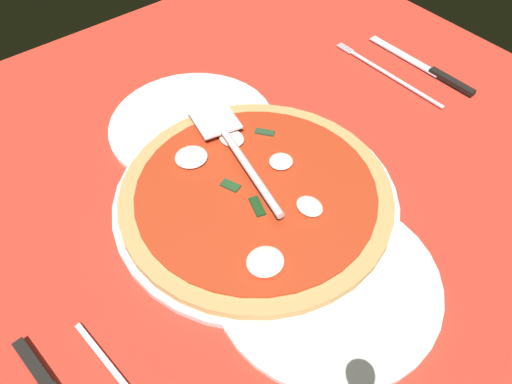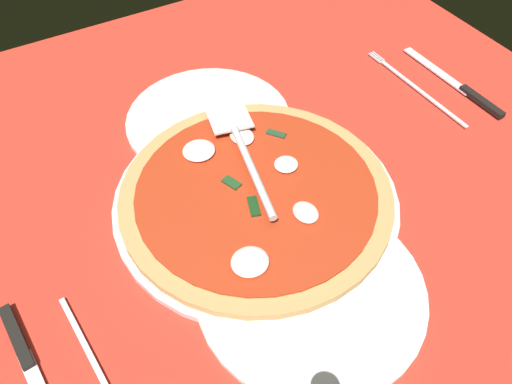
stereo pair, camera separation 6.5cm
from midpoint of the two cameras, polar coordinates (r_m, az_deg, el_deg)
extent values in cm
cube|color=red|center=(68.36, 5.26, -0.94)|extent=(102.86, 102.86, 0.80)
cube|color=silver|center=(62.37, 25.57, -14.89)|extent=(6.86, 6.86, 0.10)
cube|color=silver|center=(67.53, 25.18, -7.64)|extent=(6.86, 6.86, 0.10)
cube|color=silver|center=(60.12, 16.54, -13.64)|extent=(6.86, 6.86, 0.10)
cube|color=silver|center=(73.60, 24.87, -1.50)|extent=(6.86, 6.86, 0.10)
cube|color=silver|center=(65.45, 17.07, -6.25)|extent=(6.86, 6.86, 0.10)
cube|color=silver|center=(59.38, 7.18, -11.98)|extent=(6.86, 6.86, 0.10)
cube|color=silver|center=(56.07, -4.94, -18.21)|extent=(6.86, 6.86, 0.10)
cube|color=silver|center=(80.39, 24.60, 3.65)|extent=(6.86, 6.86, 0.10)
cube|color=silver|center=(71.70, 17.50, -0.06)|extent=(6.86, 6.86, 0.10)
cube|color=silver|center=(64.77, 8.66, -4.67)|extent=(6.86, 6.86, 0.10)
cube|color=silver|center=(60.21, -2.05, -10.02)|extent=(6.86, 6.86, 0.10)
cube|color=silver|center=(58.58, -14.33, -15.51)|extent=(6.86, 6.86, 0.10)
cube|color=silver|center=(87.73, 24.38, 7.97)|extent=(6.86, 6.86, 0.10)
cube|color=silver|center=(78.66, 17.86, 5.08)|extent=(6.86, 6.86, 0.10)
cube|color=silver|center=(71.08, 9.87, 1.43)|extent=(6.86, 6.86, 0.10)
cube|color=silver|center=(65.53, 0.30, -2.99)|extent=(6.86, 6.86, 0.10)
cube|color=silver|center=(62.55, -10.70, -7.92)|extent=(6.86, 6.86, 0.10)
cube|color=silver|center=(62.51, -22.52, -12.77)|extent=(6.86, 6.86, 0.10)
cube|color=silver|center=(95.49, 24.19, 11.61)|extent=(6.86, 6.86, 0.10)
cube|color=silver|center=(86.14, 18.16, 9.37)|extent=(6.86, 6.86, 0.10)
cube|color=silver|center=(78.09, 10.88, 6.49)|extent=(6.86, 6.86, 0.10)
cube|color=silver|center=(71.78, 2.24, 2.89)|extent=(6.86, 6.86, 0.10)
cube|color=silver|center=(67.69, -7.68, -1.33)|extent=(6.86, 6.86, 0.10)
cube|color=silver|center=(66.25, -18.47, -5.86)|extent=(6.86, 6.86, 0.10)
cube|color=silver|center=(103.58, 24.03, 14.69)|extent=(6.86, 6.86, 0.10)
cube|color=silver|center=(94.03, 18.42, 12.95)|extent=(6.86, 6.86, 0.10)
cube|color=silver|center=(85.63, 11.73, 10.68)|extent=(6.86, 6.86, 0.10)
cube|color=silver|center=(78.73, 3.87, 7.79)|extent=(6.86, 6.86, 0.10)
cube|color=silver|center=(73.76, -5.13, 4.26)|extent=(6.86, 6.86, 0.10)
cube|color=silver|center=(71.12, -15.01, 0.22)|extent=(6.86, 6.86, 0.10)
cube|color=silver|center=(102.24, 18.64, 15.96)|extent=(6.86, 6.86, 0.10)
cube|color=silver|center=(93.56, 12.46, 14.18)|extent=(6.86, 6.86, 0.10)
cube|color=silver|center=(86.21, 5.26, 11.86)|extent=(6.86, 6.86, 0.10)
cube|color=silver|center=(80.53, -2.96, 8.95)|extent=(6.86, 6.86, 0.10)
cube|color=silver|center=(76.91, -12.03, 5.47)|extent=(6.86, 6.86, 0.10)
cube|color=silver|center=(75.65, -21.57, 1.61)|extent=(6.86, 6.86, 0.10)
cube|color=silver|center=(110.68, 18.83, 18.52)|extent=(6.86, 6.86, 0.10)
cube|color=silver|center=(101.80, 13.09, 17.12)|extent=(6.86, 6.86, 0.10)
cube|color=silver|center=(94.09, 6.45, 15.26)|extent=(6.86, 6.86, 0.10)
cube|color=silver|center=(87.86, -1.10, 12.87)|extent=(6.86, 6.86, 0.10)
cube|color=silver|center=(83.44, -9.45, 9.92)|extent=(6.86, 6.86, 0.10)
cube|color=silver|center=(81.12, -18.32, 6.50)|extent=(6.86, 6.86, 0.10)
cube|color=silver|center=(110.28, 13.64, 19.61)|extent=(6.86, 6.86, 0.10)
cube|color=silver|center=(102.29, 7.48, 18.12)|extent=(6.86, 6.86, 0.10)
cube|color=silver|center=(95.61, 0.51, 16.17)|extent=(6.86, 6.86, 0.10)
cube|color=silver|center=(90.53, -7.20, 13.69)|extent=(6.86, 6.86, 0.10)
cube|color=silver|center=(87.32, -15.46, 10.71)|extent=(6.86, 6.86, 0.10)
cube|color=silver|center=(86.21, -23.96, 7.35)|extent=(6.86, 6.86, 0.10)
cube|color=silver|center=(103.69, 1.91, 18.95)|extent=(6.86, 6.86, 0.10)
cube|color=silver|center=(98.07, -5.24, 16.88)|extent=(6.86, 6.86, 0.10)
cube|color=silver|center=(94.12, -12.93, 14.32)|extent=(6.86, 6.86, 0.10)
cube|color=silver|center=(92.07, -20.93, 11.32)|extent=(6.86, 6.86, 0.10)
cube|color=silver|center=(105.96, -3.51, 19.59)|extent=(6.86, 6.86, 0.10)
cube|color=silver|center=(101.40, -10.69, 17.40)|extent=(6.86, 6.86, 0.10)
cube|color=silver|center=(98.55, -18.22, 14.77)|extent=(6.86, 6.86, 0.10)
cylinder|color=silver|center=(66.62, 2.81, -1.06)|extent=(36.15, 36.15, 1.17)
cylinder|color=white|center=(59.72, 9.17, -10.77)|extent=(25.59, 25.59, 1.00)
cylinder|color=white|center=(77.78, -2.79, 7.79)|extent=(24.13, 24.13, 1.00)
cylinder|color=tan|center=(65.77, 2.84, -0.43)|extent=(34.45, 34.45, 1.06)
cylinder|color=#B23116|center=(65.26, 2.86, -0.04)|extent=(30.35, 30.35, 0.30)
ellipsoid|color=white|center=(67.83, 6.07, 2.87)|extent=(3.07, 3.16, 0.96)
ellipsoid|color=white|center=(71.31, 0.82, 5.92)|extent=(3.92, 3.14, 0.84)
ellipsoid|color=white|center=(57.91, 2.60, -7.81)|extent=(4.11, 4.34, 1.20)
ellipsoid|color=white|center=(63.00, 8.63, -2.27)|extent=(3.55, 2.89, 0.90)
ellipsoid|color=white|center=(69.40, -3.59, 4.41)|extent=(4.21, 4.36, 0.96)
cube|color=#26462A|center=(72.39, 4.82, 6.22)|extent=(2.76, 2.41, 0.30)
cube|color=#153C17|center=(63.23, 2.72, -1.74)|extent=(3.27, 2.09, 0.30)
cube|color=#214621|center=(65.70, 0.16, 0.86)|extent=(2.72, 2.04, 0.30)
cube|color=silver|center=(73.48, -0.61, 8.43)|extent=(8.54, 7.12, 0.30)
cylinder|color=silver|center=(65.10, 2.49, 2.24)|extent=(15.97, 4.49, 1.00)
cube|color=white|center=(89.52, 21.04, 10.40)|extent=(19.73, 13.49, 0.60)
cube|color=silver|center=(87.25, 19.77, 10.09)|extent=(18.93, 0.81, 0.25)
cube|color=silver|center=(93.15, 15.27, 13.99)|extent=(3.00, 0.25, 0.25)
cube|color=silver|center=(92.87, 15.06, 13.93)|extent=(3.00, 0.25, 0.25)
cube|color=silver|center=(92.60, 14.85, 13.86)|extent=(3.00, 0.25, 0.25)
cube|color=black|center=(88.63, 25.24, 8.97)|extent=(8.18, 1.29, 0.80)
cube|color=silver|center=(92.75, 21.08, 12.18)|extent=(14.31, 1.56, 0.25)
cube|color=white|center=(57.31, -16.89, -18.52)|extent=(19.18, 13.51, 0.60)
cube|color=silver|center=(56.94, -14.43, -17.11)|extent=(15.65, 1.87, 0.25)
cube|color=black|center=(59.84, -21.81, -14.66)|extent=(8.21, 1.86, 0.80)
camera|label=1|loc=(0.03, -87.13, 3.26)|focal=36.66mm
camera|label=2|loc=(0.03, 92.87, -3.26)|focal=36.66mm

